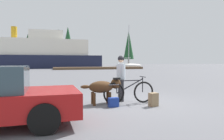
# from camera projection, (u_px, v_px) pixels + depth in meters

# --- Properties ---
(ground_plane) EXTENTS (160.00, 160.00, 0.00)m
(ground_plane) POSITION_uv_depth(u_px,v_px,m) (133.00, 103.00, 7.45)
(ground_plane) COLOR slate
(bicycle) EXTENTS (1.84, 0.44, 0.93)m
(bicycle) POSITION_uv_depth(u_px,v_px,m) (129.00, 92.00, 7.31)
(bicycle) COLOR black
(bicycle) RESTS_ON ground_plane
(person_cyclist) EXTENTS (0.32, 0.53, 1.66)m
(person_cyclist) POSITION_uv_depth(u_px,v_px,m) (121.00, 74.00, 7.76)
(person_cyclist) COLOR #333338
(person_cyclist) RESTS_ON ground_plane
(dog) EXTENTS (1.39, 0.47, 0.86)m
(dog) POSITION_uv_depth(u_px,v_px,m) (104.00, 87.00, 7.18)
(dog) COLOR #472D19
(dog) RESTS_ON ground_plane
(backpack) EXTENTS (0.32, 0.26, 0.43)m
(backpack) POSITION_uv_depth(u_px,v_px,m) (153.00, 100.00, 6.88)
(backpack) COLOR #8C7251
(backpack) RESTS_ON ground_plane
(handbag_pannier) EXTENTS (0.34, 0.22, 0.30)m
(handbag_pannier) POSITION_uv_depth(u_px,v_px,m) (113.00, 102.00, 6.77)
(handbag_pannier) COLOR navy
(handbag_pannier) RESTS_ON ground_plane
(dock_pier) EXTENTS (15.79, 2.60, 0.40)m
(dock_pier) POSITION_uv_depth(u_px,v_px,m) (99.00, 68.00, 37.69)
(dock_pier) COLOR brown
(dock_pier) RESTS_ON ground_plane
(ferry_boat) EXTENTS (27.20, 7.02, 8.18)m
(ferry_boat) POSITION_uv_depth(u_px,v_px,m) (33.00, 54.00, 42.79)
(ferry_boat) COLOR #191E38
(ferry_boat) RESTS_ON ground_plane
(sailboat_moored) EXTENTS (6.05, 1.70, 9.19)m
(sailboat_moored) POSITION_uv_depth(u_px,v_px,m) (129.00, 65.00, 46.17)
(sailboat_moored) COLOR silver
(sailboat_moored) RESTS_ON ground_plane
(pine_tree_far_left) EXTENTS (4.26, 4.26, 8.73)m
(pine_tree_far_left) POSITION_uv_depth(u_px,v_px,m) (28.00, 46.00, 57.16)
(pine_tree_far_left) COLOR #4C331E
(pine_tree_far_left) RESTS_ON ground_plane
(pine_tree_center) EXTENTS (3.76, 3.76, 10.70)m
(pine_tree_center) POSITION_uv_depth(u_px,v_px,m) (68.00, 43.00, 57.62)
(pine_tree_center) COLOR #4C331E
(pine_tree_center) RESTS_ON ground_plane
(pine_tree_far_right) EXTENTS (3.07, 3.07, 10.55)m
(pine_tree_far_right) POSITION_uv_depth(u_px,v_px,m) (129.00, 45.00, 63.61)
(pine_tree_far_right) COLOR #4C331E
(pine_tree_far_right) RESTS_ON ground_plane
(pine_tree_mid_back) EXTENTS (4.07, 4.07, 11.17)m
(pine_tree_mid_back) POSITION_uv_depth(u_px,v_px,m) (59.00, 43.00, 64.88)
(pine_tree_mid_back) COLOR #4C331E
(pine_tree_mid_back) RESTS_ON ground_plane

